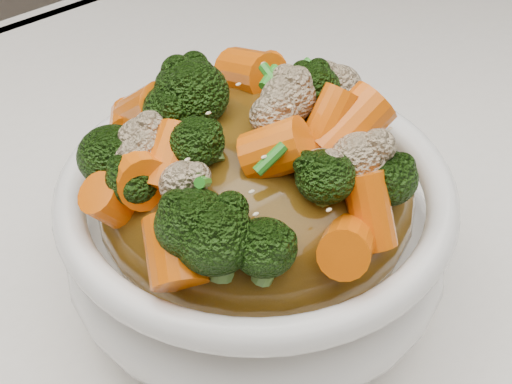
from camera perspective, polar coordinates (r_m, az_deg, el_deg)
tablecloth at (r=0.45m, az=2.19°, el=-10.73°), size 1.20×0.80×0.04m
bowl at (r=0.42m, az=0.00°, el=-3.14°), size 0.26×0.26×0.08m
sauce_base at (r=0.41m, az=0.00°, el=-0.30°), size 0.21×0.21×0.09m
carrots at (r=0.37m, az=0.00°, el=6.61°), size 0.21×0.21×0.05m
broccoli at (r=0.37m, az=0.00°, el=6.49°), size 0.21×0.21×0.04m
cauliflower at (r=0.37m, az=0.00°, el=6.25°), size 0.21×0.21×0.03m
scallions at (r=0.37m, az=0.00°, el=6.73°), size 0.16×0.16×0.02m
sesame_seeds at (r=0.37m, az=0.00°, el=6.73°), size 0.19×0.19×0.01m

